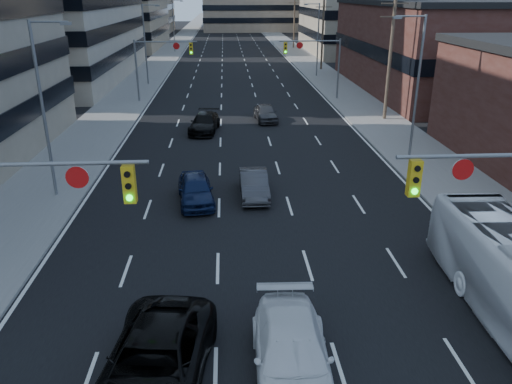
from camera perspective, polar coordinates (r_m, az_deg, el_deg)
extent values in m
cube|color=black|center=(135.70, -3.02, 17.48)|extent=(18.00, 300.00, 0.02)
cube|color=slate|center=(136.07, -8.10, 17.34)|extent=(5.00, 300.00, 0.15)
cube|color=slate|center=(136.30, 2.05, 17.54)|extent=(5.00, 300.00, 0.15)
cube|color=gray|center=(107.75, -16.61, 19.81)|extent=(20.00, 30.00, 16.00)
cube|color=#472119|center=(61.10, 21.83, 15.00)|extent=(20.00, 30.00, 9.00)
cube|color=gray|center=(97.01, 13.05, 19.41)|extent=(22.00, 28.00, 14.00)
cube|color=gray|center=(139.42, 11.03, 19.72)|extent=(22.00, 22.00, 12.00)
cylinder|color=slate|center=(15.03, -24.49, 2.91)|extent=(6.50, 0.12, 0.12)
cube|color=gold|center=(14.50, -14.28, 0.87)|extent=(0.35, 0.28, 1.10)
cylinder|color=black|center=(14.23, -14.52, 1.95)|extent=(0.18, 0.06, 0.18)
cylinder|color=black|center=(14.35, -14.39, 0.64)|extent=(0.18, 0.06, 0.18)
cylinder|color=#0CE526|center=(14.48, -14.26, -0.65)|extent=(0.18, 0.06, 0.18)
cylinder|color=white|center=(14.72, -19.75, 1.59)|extent=(0.64, 0.06, 0.64)
cylinder|color=slate|center=(16.17, 26.72, 3.78)|extent=(6.50, 0.12, 0.12)
cube|color=gold|center=(15.23, 17.63, 1.51)|extent=(0.35, 0.28, 1.10)
cylinder|color=black|center=(14.97, 17.99, 2.56)|extent=(0.18, 0.06, 0.18)
cylinder|color=black|center=(15.09, 17.83, 1.30)|extent=(0.18, 0.06, 0.18)
cylinder|color=#0CE526|center=(15.21, 17.68, 0.07)|extent=(0.18, 0.06, 0.18)
cylinder|color=white|center=(15.68, 22.56, 2.39)|extent=(0.64, 0.06, 0.64)
cylinder|color=slate|center=(51.56, -13.47, 13.24)|extent=(0.18, 0.18, 6.00)
cylinder|color=slate|center=(50.82, -10.28, 16.55)|extent=(6.00, 0.12, 0.12)
cube|color=gold|center=(50.67, -7.43, 15.95)|extent=(0.35, 0.28, 1.10)
cylinder|color=black|center=(50.48, -7.46, 16.32)|extent=(0.18, 0.06, 0.18)
cylinder|color=black|center=(50.51, -7.44, 15.93)|extent=(0.18, 0.06, 0.18)
cylinder|color=#0CE526|center=(50.55, -7.42, 15.54)|extent=(0.18, 0.06, 0.18)
cylinder|color=white|center=(50.73, -9.09, 16.15)|extent=(0.64, 0.06, 0.64)
cylinder|color=slate|center=(52.07, 9.41, 13.61)|extent=(0.18, 0.18, 6.00)
cylinder|color=slate|center=(51.19, 6.18, 16.79)|extent=(6.00, 0.12, 0.12)
cube|color=gold|center=(50.91, 3.38, 16.11)|extent=(0.35, 0.28, 1.10)
cylinder|color=black|center=(50.72, 3.41, 16.49)|extent=(0.18, 0.06, 0.18)
cylinder|color=black|center=(50.75, 3.40, 16.09)|extent=(0.18, 0.06, 0.18)
cylinder|color=#0CE526|center=(50.79, 3.39, 15.70)|extent=(0.18, 0.06, 0.18)
cylinder|color=white|center=(51.04, 5.02, 16.37)|extent=(0.64, 0.06, 0.64)
cylinder|color=#4C3D2D|center=(43.72, 15.11, 14.96)|extent=(0.28, 0.28, 11.00)
cube|color=#4C3D2D|center=(43.48, 15.64, 20.05)|extent=(2.20, 0.10, 0.10)
cube|color=#4C3D2D|center=(43.51, 15.50, 18.74)|extent=(2.20, 0.10, 0.10)
cylinder|color=#4C3D2D|center=(72.74, 7.64, 17.94)|extent=(0.28, 0.28, 11.00)
cube|color=#4C3D2D|center=(72.61, 7.77, 20.22)|extent=(2.20, 0.10, 0.10)
cylinder|color=#4C3D2D|center=(102.32, 4.39, 19.13)|extent=(0.28, 0.28, 11.00)
cube|color=#4C3D2D|center=(102.23, 4.44, 20.75)|extent=(2.20, 0.10, 0.10)
cylinder|color=slate|center=(27.52, -23.10, 8.19)|extent=(0.16, 0.16, 9.00)
cylinder|color=slate|center=(26.67, -22.64, 17.52)|extent=(1.80, 0.10, 0.10)
cube|color=slate|center=(26.43, -20.90, 17.55)|extent=(0.50, 0.22, 0.14)
cylinder|color=slate|center=(61.27, -12.54, 16.01)|extent=(0.16, 0.16, 9.00)
cylinder|color=slate|center=(60.89, -12.01, 20.17)|extent=(1.80, 0.10, 0.10)
cube|color=slate|center=(60.79, -11.21, 20.15)|extent=(0.50, 0.22, 0.14)
cylinder|color=slate|center=(95.92, -9.41, 18.14)|extent=(0.16, 0.16, 9.00)
cylinder|color=slate|center=(95.68, -9.00, 20.80)|extent=(1.80, 0.10, 0.10)
cube|color=slate|center=(95.62, -8.49, 20.78)|extent=(0.50, 0.22, 0.14)
cylinder|color=slate|center=(33.03, 17.91, 10.90)|extent=(0.16, 0.16, 9.00)
cylinder|color=slate|center=(32.25, 17.28, 18.64)|extent=(1.80, 0.10, 0.10)
cube|color=slate|center=(31.99, 15.85, 18.63)|extent=(0.50, 0.22, 0.14)
cylinder|color=slate|center=(66.62, 7.09, 16.77)|extent=(0.16, 0.16, 9.00)
cylinder|color=slate|center=(66.23, 6.46, 20.58)|extent=(1.80, 0.10, 0.10)
cube|color=slate|center=(66.11, 5.72, 20.54)|extent=(0.50, 0.22, 0.14)
imported|color=black|center=(14.52, -11.54, -18.79)|extent=(3.44, 6.20, 1.64)
imported|color=silver|center=(14.67, 4.13, -18.10)|extent=(2.31, 5.37, 1.54)
imported|color=#0E193A|center=(25.95, -6.92, 0.32)|extent=(2.25, 4.47, 1.46)
imported|color=#373639|center=(26.59, -0.25, 0.91)|extent=(1.52, 4.16, 1.36)
imported|color=black|center=(39.56, -5.90, 7.86)|extent=(2.61, 5.12, 1.42)
imported|color=#363638|center=(42.83, 1.10, 9.04)|extent=(2.05, 4.30, 1.42)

